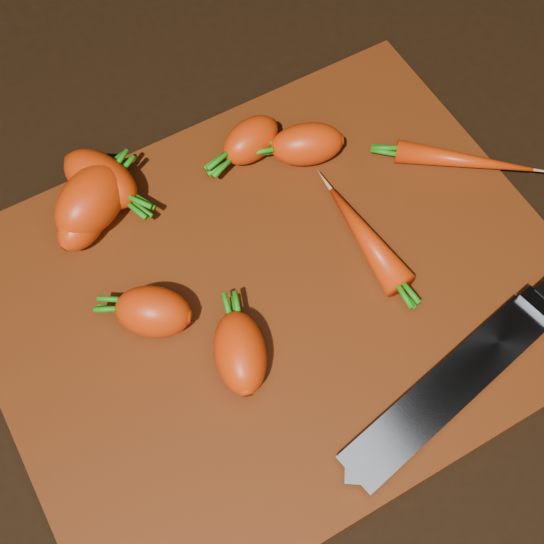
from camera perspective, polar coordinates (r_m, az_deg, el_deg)
ground at (r=0.68m, az=0.42°, el=-2.02°), size 2.00×2.00×0.01m
cutting_board at (r=0.67m, az=0.42°, el=-1.61°), size 0.50×0.40×0.01m
carrot_0 at (r=0.70m, az=-13.46°, el=5.27°), size 0.10×0.09×0.05m
carrot_1 at (r=0.64m, az=-8.94°, el=-2.97°), size 0.08×0.07×0.04m
carrot_2 at (r=0.72m, az=-12.80°, el=6.83°), size 0.07×0.09×0.05m
carrot_3 at (r=0.62m, az=-2.42°, el=-6.07°), size 0.06×0.08×0.04m
carrot_4 at (r=0.73m, az=-1.61°, el=9.90°), size 0.07×0.05×0.04m
carrot_5 at (r=0.70m, az=-14.13°, el=3.48°), size 0.07×0.06×0.04m
carrot_6 at (r=0.73m, az=2.65°, el=9.59°), size 0.08×0.06×0.04m
carrot_7 at (r=0.75m, az=14.27°, el=8.15°), size 0.11×0.10×0.02m
carrot_8 at (r=0.68m, az=7.02°, el=2.67°), size 0.03×0.11×0.03m
knife at (r=0.65m, az=14.32°, el=-7.41°), size 0.35×0.10×0.02m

